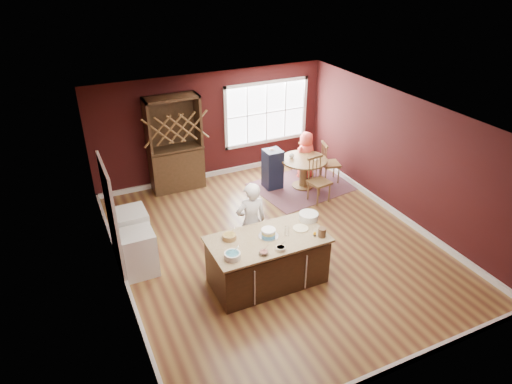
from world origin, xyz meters
The scene contains 28 objects.
room_shell centered at (0.00, 0.00, 1.35)m, with size 7.00×7.00×7.00m.
window centered at (1.50, 3.47, 1.50)m, with size 2.36×0.10×1.66m, color white, non-canonical shape.
doorway centered at (-2.97, 0.60, 1.02)m, with size 0.08×1.26×2.13m, color white, non-canonical shape.
kitchen_island centered at (-0.65, -0.94, 0.44)m, with size 2.04×1.07×0.92m.
dining_table centered at (1.78, 1.95, 0.53)m, with size 1.14×1.14×0.75m.
baker centered at (-0.62, -0.19, 0.81)m, with size 0.59×0.39×1.62m, color silver.
layer_cake centered at (-0.61, -0.89, 0.99)m, with size 0.35×0.35×0.14m, color white, non-canonical shape.
bowl_blue centered at (-1.41, -1.20, 0.97)m, with size 0.27×0.27×0.10m, color white.
bowl_yellow centered at (-1.25, -0.68, 0.97)m, with size 0.24×0.24×0.09m, color #9F6D42.
bowl_pink centered at (-0.91, -1.33, 0.95)m, with size 0.17×0.17×0.06m, color silver.
bowl_olive centered at (-0.61, -1.34, 0.95)m, with size 0.16×0.16×0.06m, color beige.
drinking_glass centered at (-0.30, -0.99, 1.00)m, with size 0.08×0.08×0.17m, color silver.
dinner_plate centered at (0.01, -0.92, 0.93)m, with size 0.28×0.28×0.02m, color #FBF1C9.
white_tub centered at (0.30, -0.70, 0.98)m, with size 0.35×0.35×0.12m, color beige.
stoneware_crock centered at (0.22, -1.29, 1.00)m, with size 0.14×0.14×0.16m, color #59311F.
toy_figurine centered at (0.12, -1.22, 0.96)m, with size 0.05×0.05×0.08m, color #FFB009, non-canonical shape.
rug centered at (1.78, 1.95, 0.01)m, with size 2.30×1.78×0.01m, color brown.
chair_east centered at (2.55, 1.92, 0.53)m, with size 0.45×0.43×1.07m, color brown, non-canonical shape.
chair_south centered at (1.74, 1.16, 0.54)m, with size 0.46×0.44×1.09m, color brown, non-canonical shape.
chair_north centered at (2.14, 2.74, 0.47)m, with size 0.40×0.38×0.94m, color brown, non-canonical shape.
seated_woman centered at (2.09, 2.37, 0.62)m, with size 0.61×0.40×1.24m, color #F75243.
high_chair centered at (1.08, 2.25, 0.52)m, with size 0.42×0.42×1.03m, color black, non-canonical shape.
toddler centered at (1.03, 2.30, 0.81)m, with size 0.18×0.14×0.26m, color #8CA5BF, non-canonical shape.
table_plate centered at (2.02, 1.83, 0.76)m, with size 0.18×0.18×0.01m, color beige.
table_cup centered at (1.54, 2.13, 0.80)m, with size 0.13×0.13×0.10m, color white.
hutch centered at (-1.05, 3.22, 1.16)m, with size 1.27×0.53×2.33m, color black.
washer centered at (-2.64, 0.28, 0.43)m, with size 0.59×0.57×0.86m, color white.
dryer centered at (-2.64, 0.92, 0.47)m, with size 0.65×0.63×0.94m, color white.
Camera 1 is at (-3.58, -6.70, 5.33)m, focal length 32.00 mm.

